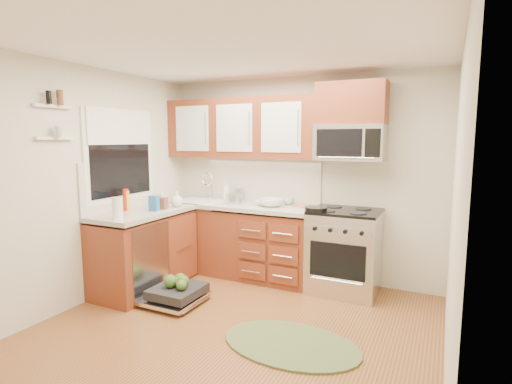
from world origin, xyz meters
The scene contains 38 objects.
floor centered at (0.00, 0.00, 0.00)m, with size 3.50×3.50×0.00m, color brown.
ceiling centered at (0.00, 0.00, 2.50)m, with size 3.50×3.50×0.00m, color white.
wall_back centered at (0.00, 1.75, 1.25)m, with size 3.50×0.04×2.50m, color beige.
wall_front centered at (0.00, -1.75, 1.25)m, with size 3.50×0.04×2.50m, color beige.
wall_left centered at (-1.75, 0.00, 1.25)m, with size 0.04×3.50×2.50m, color beige.
wall_right centered at (1.75, 0.00, 1.25)m, with size 0.04×3.50×2.50m, color beige.
base_cabinet_back centered at (-0.73, 1.45, 0.42)m, with size 2.05×0.60×0.85m, color maroon.
base_cabinet_left centered at (-1.45, 0.52, 0.42)m, with size 0.60×1.25×0.85m, color maroon.
countertop_back centered at (-0.72, 1.44, 0.90)m, with size 2.07×0.64×0.05m, color #ABA79C.
countertop_left centered at (-1.44, 0.53, 0.90)m, with size 0.64×1.27×0.05m, color #ABA79C.
backsplash_back centered at (-0.73, 1.74, 1.21)m, with size 2.05×0.02×0.57m, color beige.
backsplash_left centered at (-1.74, 0.52, 1.21)m, with size 0.02×1.25×0.57m, color beige.
upper_cabinets centered at (-0.73, 1.57, 1.88)m, with size 2.05×0.35×0.75m, color maroon, non-canonical shape.
cabinet_over_mw centered at (0.68, 1.57, 2.13)m, with size 0.76×0.35×0.47m, color maroon.
range centered at (0.68, 1.43, 0.47)m, with size 0.76×0.64×0.95m, color silver, non-canonical shape.
microwave centered at (0.68, 1.55, 1.70)m, with size 0.76×0.38×0.40m, color silver, non-canonical shape.
sink centered at (-1.25, 1.42, 0.80)m, with size 0.62×0.50×0.26m, color white, non-canonical shape.
dishwasher centered at (-0.86, 0.30, 0.10)m, with size 0.70×0.60×0.20m, color silver, non-canonical shape.
window centered at (-1.74, 0.50, 1.55)m, with size 0.03×1.05×1.05m, color white, non-canonical shape.
window_blind centered at (-1.71, 0.50, 1.88)m, with size 0.02×0.96×0.40m, color white.
shelf_upper centered at (-1.72, -0.35, 2.05)m, with size 0.04×0.40×0.03m, color white.
shelf_lower centered at (-1.72, -0.35, 1.75)m, with size 0.04×0.40×0.03m, color white.
rug centered at (0.57, 0.02, 0.01)m, with size 1.20×0.78×0.02m, color #505E35, non-canonical shape.
skillet centered at (0.40, 1.21, 0.97)m, with size 0.25×0.25×0.05m, color black.
stock_pot centered at (-0.73, 1.40, 0.99)m, with size 0.21×0.21×0.13m, color silver.
cutting_board centered at (0.18, 1.55, 0.94)m, with size 0.29×0.18×0.02m, color #B17D51.
canister centered at (-0.81, 1.65, 1.01)m, with size 0.11×0.11×0.17m, color silver.
paper_towel_roll centered at (-1.33, 0.01, 1.04)m, with size 0.10×0.10×0.23m, color white.
mustard_bottle centered at (-1.62, 0.44, 1.04)m, with size 0.07×0.07×0.23m, color yellow.
red_bottle centered at (-1.62, 0.44, 1.05)m, with size 0.07×0.07×0.25m, color red.
wooden_box centered at (-1.32, 0.70, 0.99)m, with size 0.14×0.10×0.14m, color brown.
blue_carton centered at (-1.31, 0.56, 1.01)m, with size 0.11×0.07×0.18m, color #2561B0.
bowl_a centered at (-0.32, 1.45, 0.95)m, with size 0.23×0.23×0.06m, color #999999.
bowl_b centered at (-0.23, 1.42, 0.97)m, with size 0.30×0.30×0.09m, color #999999.
cup centered at (-0.10, 1.65, 0.97)m, with size 0.12×0.12×0.09m, color #999999.
soap_bottle_a centered at (-0.95, 1.58, 1.06)m, with size 0.10×0.10×0.26m, color #999999.
soap_bottle_b centered at (-1.52, 0.95, 1.02)m, with size 0.09×0.09×0.19m, color #999999.
soap_bottle_c centered at (-1.25, 0.90, 1.02)m, with size 0.15×0.15×0.19m, color #999999.
Camera 1 is at (1.69, -2.98, 1.74)m, focal length 28.00 mm.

